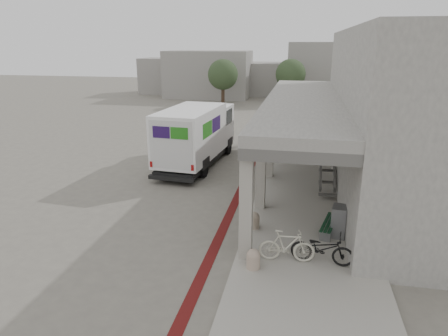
% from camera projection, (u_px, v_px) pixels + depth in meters
% --- Properties ---
extents(ground, '(120.00, 120.00, 0.00)m').
position_uv_depth(ground, '(206.00, 210.00, 16.01)').
color(ground, '#676058').
rests_on(ground, ground).
extents(bike_lane_stripe, '(0.35, 40.00, 0.01)m').
position_uv_depth(bike_lane_stripe, '(239.00, 194.00, 17.69)').
color(bike_lane_stripe, '#541110').
rests_on(bike_lane_stripe, ground).
extents(sidewalk, '(4.40, 28.00, 0.12)m').
position_uv_depth(sidewalk, '(308.00, 217.00, 15.24)').
color(sidewalk, '#A19D90').
rests_on(sidewalk, ground).
extents(transit_building, '(7.60, 17.00, 7.00)m').
position_uv_depth(transit_building, '(377.00, 113.00, 17.92)').
color(transit_building, gray).
rests_on(transit_building, ground).
extents(distant_backdrop, '(28.00, 10.00, 6.50)m').
position_uv_depth(distant_backdrop, '(253.00, 74.00, 49.29)').
color(distant_backdrop, gray).
rests_on(distant_backdrop, ground).
extents(tree_left, '(3.20, 3.20, 4.80)m').
position_uv_depth(tree_left, '(223.00, 75.00, 42.18)').
color(tree_left, '#38281C').
rests_on(tree_left, ground).
extents(tree_mid, '(3.20, 3.20, 4.80)m').
position_uv_depth(tree_mid, '(291.00, 74.00, 42.74)').
color(tree_mid, '#38281C').
rests_on(tree_mid, ground).
extents(tree_right, '(3.20, 3.20, 4.80)m').
position_uv_depth(tree_right, '(370.00, 76.00, 40.30)').
color(tree_right, '#38281C').
rests_on(tree_right, ground).
extents(fedex_truck, '(2.93, 7.69, 3.21)m').
position_uv_depth(fedex_truck, '(197.00, 134.00, 21.56)').
color(fedex_truck, black).
rests_on(fedex_truck, ground).
extents(bench, '(0.73, 1.73, 0.40)m').
position_uv_depth(bench, '(329.00, 225.00, 13.80)').
color(bench, slate).
rests_on(bench, sidewalk).
extents(bollard_near, '(0.40, 0.40, 0.61)m').
position_uv_depth(bollard_near, '(253.00, 259.00, 11.61)').
color(bollard_near, tan).
rests_on(bollard_near, sidewalk).
extents(bollard_far, '(0.40, 0.40, 0.61)m').
position_uv_depth(bollard_far, '(254.00, 220.00, 14.14)').
color(bollard_far, gray).
rests_on(bollard_far, sidewalk).
extents(utility_cabinet, '(0.58, 0.71, 1.07)m').
position_uv_depth(utility_cabinet, '(339.00, 221.00, 13.49)').
color(utility_cabinet, slate).
rests_on(utility_cabinet, sidewalk).
extents(bicycle_black, '(1.90, 0.84, 0.97)m').
position_uv_depth(bicycle_black, '(322.00, 248.00, 11.82)').
color(bicycle_black, black).
rests_on(bicycle_black, sidewalk).
extents(bicycle_cream, '(1.71, 0.58, 1.01)m').
position_uv_depth(bicycle_cream, '(287.00, 246.00, 11.92)').
color(bicycle_cream, beige).
rests_on(bicycle_cream, sidewalk).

